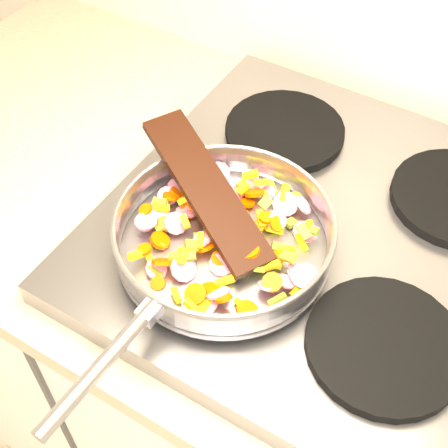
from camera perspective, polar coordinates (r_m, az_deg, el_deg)
The scene contains 7 objects.
cooktop at distance 0.90m, azimuth 9.20°, elevation -1.03°, with size 0.60×0.60×0.04m, color #939399.
grate_fl at distance 0.84m, azimuth -3.31°, elevation -2.33°, with size 0.19×0.19×0.02m, color black.
grate_fr at distance 0.78m, azimuth 14.44°, elevation -10.68°, with size 0.19×0.19×0.02m, color black.
grate_bl at distance 1.01m, azimuth 5.57°, elevation 8.47°, with size 0.19×0.19×0.02m, color black.
saute_pan at distance 0.81m, azimuth -0.11°, elevation -0.93°, with size 0.32×0.49×0.05m.
vegetable_heap at distance 0.82m, azimuth 0.03°, elevation -0.77°, with size 0.26×0.25×0.05m.
wooden_spatula at distance 0.83m, azimuth -1.64°, elevation 3.21°, with size 0.26×0.06×0.01m, color black.
Camera 1 is at (-0.53, 1.11, 1.61)m, focal length 50.00 mm.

